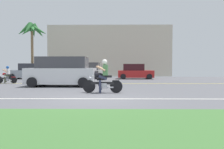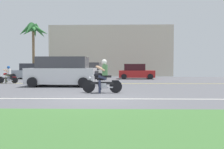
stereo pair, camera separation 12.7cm
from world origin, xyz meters
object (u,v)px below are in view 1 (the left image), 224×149
object	(u,v)px
suv_nearby	(62,72)
parked_car_0	(31,72)
motorcyclist	(103,79)
parked_car_1	(84,72)
palm_tree_0	(32,32)
motorcyclist_distant	(7,76)
parked_car_2	(135,72)

from	to	relation	value
suv_nearby	parked_car_0	xyz separation A→B (m)	(-5.27, 8.11, -0.20)
motorcyclist	parked_car_1	size ratio (longest dim) A/B	0.44
palm_tree_0	motorcyclist_distant	xyz separation A→B (m)	(0.77, -7.18, -4.54)
parked_car_1	parked_car_0	bearing A→B (deg)	168.03
parked_car_0	palm_tree_0	size ratio (longest dim) A/B	0.71
suv_nearby	parked_car_1	size ratio (longest dim) A/B	1.03
motorcyclist	motorcyclist_distant	xyz separation A→B (m)	(-7.79, 5.75, -0.14)
parked_car_2	motorcyclist_distant	xyz separation A→B (m)	(-10.50, -5.87, -0.16)
palm_tree_0	motorcyclist_distant	bearing A→B (deg)	-83.89
suv_nearby	parked_car_1	bearing A→B (deg)	85.89
suv_nearby	palm_tree_0	size ratio (longest dim) A/B	0.77
motorcyclist	parked_car_1	world-z (taller)	parked_car_1
motorcyclist_distant	suv_nearby	bearing A→B (deg)	-24.53
suv_nearby	parked_car_1	distance (m)	6.91
parked_car_1	parked_car_2	distance (m)	5.28
motorcyclist	parked_car_2	xyz separation A→B (m)	(2.71, 11.62, 0.02)
palm_tree_0	motorcyclist_distant	world-z (taller)	palm_tree_0
suv_nearby	parked_car_0	world-z (taller)	suv_nearby
parked_car_2	motorcyclist_distant	bearing A→B (deg)	-150.79
parked_car_2	palm_tree_0	bearing A→B (deg)	173.39
motorcyclist_distant	palm_tree_0	bearing A→B (deg)	96.11
motorcyclist	parked_car_2	bearing A→B (deg)	76.87
motorcyclist	palm_tree_0	world-z (taller)	palm_tree_0
parked_car_1	palm_tree_0	size ratio (longest dim) A/B	0.75
parked_car_0	parked_car_1	size ratio (longest dim) A/B	0.95
palm_tree_0	parked_car_0	bearing A→B (deg)	-74.24
parked_car_0	motorcyclist_distant	bearing A→B (deg)	-86.07
parked_car_0	palm_tree_0	xyz separation A→B (m)	(-0.36, 1.29, 4.36)
suv_nearby	motorcyclist_distant	xyz separation A→B (m)	(-4.87, 2.22, -0.38)
suv_nearby	palm_tree_0	distance (m)	11.72
palm_tree_0	parked_car_1	bearing A→B (deg)	-22.29
parked_car_1	parked_car_2	size ratio (longest dim) A/B	1.25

